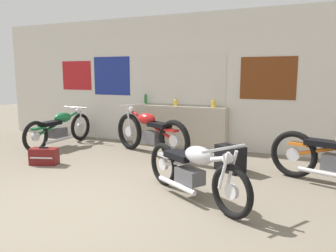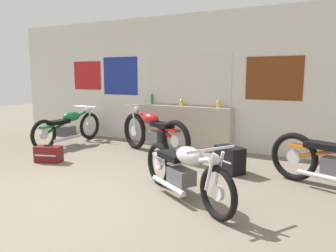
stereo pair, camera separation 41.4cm
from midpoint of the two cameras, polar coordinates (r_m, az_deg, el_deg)
name	(u,v)px [view 2 (the right image)]	position (r m, az deg, el deg)	size (l,w,h in m)	color
ground_plane	(67,204)	(4.17, -14.43, -13.11)	(24.00, 24.00, 0.00)	#706656
wall_back	(193,81)	(7.02, 6.03, 7.73)	(10.00, 0.07, 2.80)	silver
sill_counter	(184,127)	(6.98, 4.50, -0.14)	(2.09, 0.28, 0.89)	#B7AD99
bottle_leftmost	(152,99)	(7.26, -1.13, 4.75)	(0.06, 0.06, 0.28)	#23662D
bottle_left_center	(181,102)	(6.91, 4.02, 4.14)	(0.08, 0.08, 0.18)	gold
bottle_center	(218,104)	(6.62, 10.55, 3.81)	(0.09, 0.09, 0.18)	gold
motorcycle_green	(68,126)	(7.56, -15.46, -0.08)	(0.64, 2.00, 0.81)	black
motorcycle_silver	(184,170)	(4.08, 5.71, -7.61)	(1.68, 1.09, 0.77)	black
motorcycle_red	(154,132)	(6.33, -0.64, -1.10)	(1.96, 0.95, 0.95)	black
hard_case_black	(230,160)	(5.35, 12.89, -5.75)	(0.54, 0.48, 0.45)	black
hard_case_darkred	(49,154)	(6.16, -18.29, -4.68)	(0.51, 0.36, 0.31)	maroon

